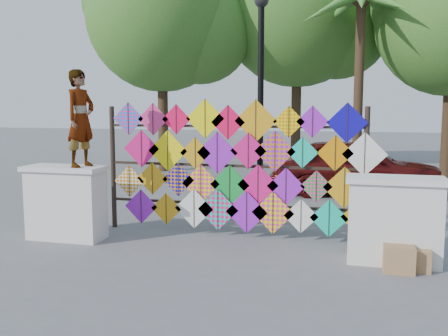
% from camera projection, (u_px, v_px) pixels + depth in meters
% --- Properties ---
extents(ground, '(80.00, 80.00, 0.00)m').
position_uv_depth(ground, '(220.00, 246.00, 8.23)').
color(ground, slate).
rests_on(ground, ground).
extents(parapet_left, '(1.40, 0.65, 1.28)m').
position_uv_depth(parapet_left, '(66.00, 202.00, 8.63)').
color(parapet_left, silver).
rests_on(parapet_left, ground).
extents(parapet_right, '(1.40, 0.65, 1.28)m').
position_uv_depth(parapet_right, '(394.00, 220.00, 7.29)').
color(parapet_right, silver).
rests_on(parapet_right, ground).
extents(kite_rack, '(4.98, 0.24, 2.44)m').
position_uv_depth(kite_rack, '(236.00, 169.00, 8.75)').
color(kite_rack, black).
rests_on(kite_rack, ground).
extents(tree_west, '(5.85, 5.20, 8.01)m').
position_uv_depth(tree_west, '(165.00, 17.00, 17.34)').
color(tree_west, '#3F291B').
rests_on(tree_west, ground).
extents(tree_mid, '(6.30, 5.60, 8.61)m').
position_uv_depth(tree_mid, '(301.00, 10.00, 18.10)').
color(tree_mid, '#3F291B').
rests_on(tree_mid, ground).
extents(palm_tree, '(3.62, 3.62, 5.83)m').
position_uv_depth(palm_tree, '(361.00, 16.00, 14.77)').
color(palm_tree, '#3F291B').
rests_on(palm_tree, ground).
extents(vendor_woman, '(0.50, 0.66, 1.63)m').
position_uv_depth(vendor_woman, '(81.00, 118.00, 8.37)').
color(vendor_woman, '#99999E').
rests_on(vendor_woman, parapet_left).
extents(sedan, '(4.49, 2.11, 1.49)m').
position_uv_depth(sedan, '(354.00, 166.00, 13.05)').
color(sedan, '#4E0D0D').
rests_on(sedan, ground).
extents(lamppost, '(0.28, 0.28, 4.46)m').
position_uv_depth(lamppost, '(261.00, 86.00, 9.75)').
color(lamppost, black).
rests_on(lamppost, ground).
extents(cardboard_box_near, '(0.42, 0.37, 0.37)m').
position_uv_depth(cardboard_box_near, '(399.00, 259.00, 6.95)').
color(cardboard_box_near, '#9D794C').
rests_on(cardboard_box_near, ground).
extents(cardboard_box_far, '(0.38, 0.35, 0.32)m').
position_uv_depth(cardboard_box_far, '(416.00, 259.00, 7.01)').
color(cardboard_box_far, '#9D794C').
rests_on(cardboard_box_far, ground).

